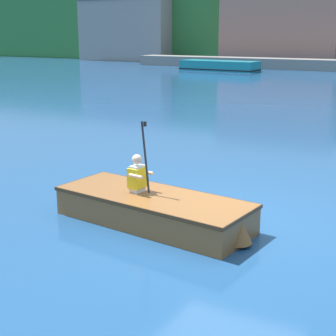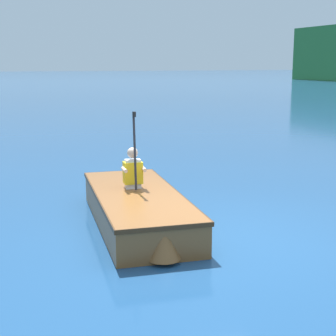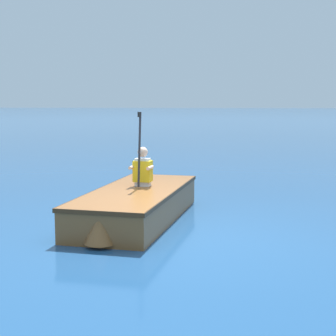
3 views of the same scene
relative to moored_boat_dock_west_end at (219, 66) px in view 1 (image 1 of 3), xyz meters
The scene contains 6 objects.
ground_plane 35.22m from the moored_boat_dock_west_end, 65.67° to the right, with size 300.00×300.00×0.00m, color navy.
waterfront_warehouse_left 19.88m from the moored_boat_dock_west_end, 142.74° to the left, with size 11.20×8.60×6.82m.
waterfront_office_block_center 13.96m from the moored_boat_dock_west_end, 81.07° to the left, with size 11.46×12.20×7.53m.
moored_boat_dock_west_end is the anchor object (origin of this frame).
rowboat_foreground 35.54m from the moored_boat_dock_west_end, 67.55° to the right, with size 3.56×1.60×0.49m.
person_paddler 35.36m from the moored_boat_dock_west_end, 68.09° to the right, with size 0.38×0.38×1.22m.
Camera 1 is at (3.24, -7.67, 3.10)m, focal length 55.00 mm.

